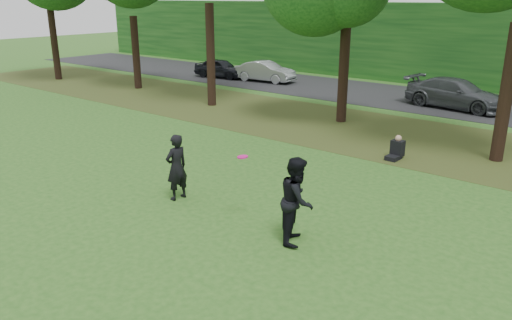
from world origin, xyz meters
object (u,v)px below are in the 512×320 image
at_px(player_left, 177,167).
at_px(player_right, 297,200).
at_px(seated_person, 396,150).
at_px(frisbee, 243,157).

bearing_deg(player_left, player_right, 95.24).
relative_size(player_left, player_right, 0.92).
xyz_separation_m(player_right, seated_person, (-0.76, 7.26, -0.70)).
height_order(player_left, player_right, player_right).
bearing_deg(player_right, seated_person, -20.55).
bearing_deg(frisbee, seated_person, 83.05).
relative_size(frisbee, seated_person, 0.46).
relative_size(player_left, seated_person, 2.25).
xyz_separation_m(player_left, frisbee, (2.36, 0.04, 0.77)).
bearing_deg(player_right, player_left, 63.42).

